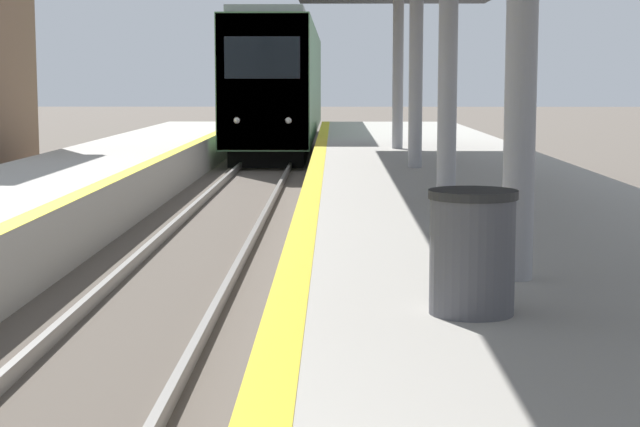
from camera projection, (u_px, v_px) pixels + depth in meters
The scene contains 2 objects.
train at pixel (283, 85), 41.07m from camera, with size 2.60×23.78×4.62m.
trash_bin at pixel (472, 252), 7.39m from camera, with size 0.62×0.62×0.87m.
Camera 1 is at (2.00, -1.77, 2.52)m, focal length 60.00 mm.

